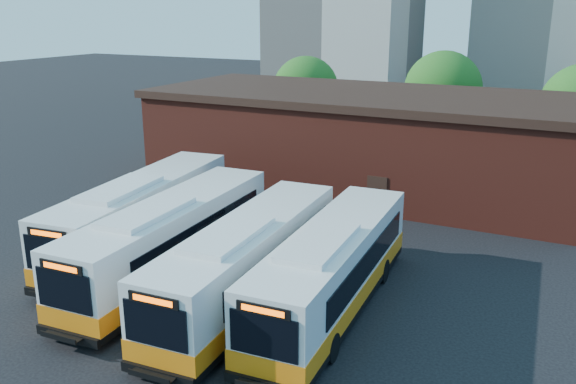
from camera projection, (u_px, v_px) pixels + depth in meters
The scene contains 9 objects.
ground at pixel (197, 304), 25.17m from camera, with size 220.00×220.00×0.00m, color black.
bus_west at pixel (142, 217), 30.45m from camera, with size 4.41×13.99×3.76m.
bus_midwest at pixel (172, 242), 27.18m from camera, with size 3.51×13.83×3.73m.
bus_mideast at pixel (248, 265), 24.84m from camera, with size 3.56×13.56×3.66m.
bus_east at pixel (332, 273), 24.21m from camera, with size 3.48×13.34×3.60m.
transit_worker at pixel (173, 332), 21.15m from camera, with size 0.69×0.45×1.88m, color black.
depot_building at pixel (364, 138), 41.35m from camera, with size 28.60×12.60×6.40m.
tree_west at pixel (306, 89), 55.51m from camera, with size 6.00×6.00×7.65m.
tree_mid at pixel (443, 90), 51.95m from camera, with size 6.56×6.56×8.36m.
Camera 1 is at (13.56, -18.67, 11.70)m, focal length 38.00 mm.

